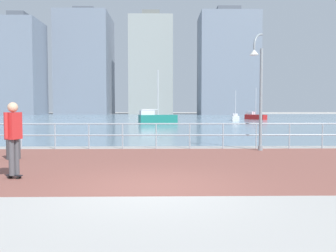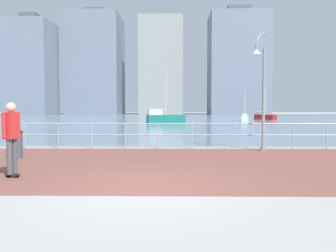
% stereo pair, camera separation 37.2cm
% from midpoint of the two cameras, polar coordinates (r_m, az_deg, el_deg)
% --- Properties ---
extents(ground, '(220.00, 220.00, 0.00)m').
position_cam_midpoint_polar(ground, '(47.10, 0.37, 0.92)').
color(ground, '#ADAAA5').
extents(brick_paving, '(28.00, 7.64, 0.01)m').
position_cam_midpoint_polar(brick_paving, '(10.34, -1.53, -6.38)').
color(brick_paving, brown).
rests_on(brick_paving, ground).
extents(harbor_water, '(180.00, 88.00, 0.00)m').
position_cam_midpoint_polar(harbor_water, '(59.04, 0.48, 1.34)').
color(harbor_water, '#6B899E').
rests_on(harbor_water, ground).
extents(waterfront_railing, '(25.25, 0.06, 1.08)m').
position_cam_midpoint_polar(waterfront_railing, '(14.05, -0.88, -0.85)').
color(waterfront_railing, '#9EADB7').
rests_on(waterfront_railing, ground).
extents(lamppost, '(0.67, 0.65, 4.65)m').
position_cam_midpoint_polar(lamppost, '(13.80, 16.25, 6.54)').
color(lamppost, gray).
rests_on(lamppost, ground).
extents(skateboarder, '(0.41, 0.55, 1.83)m').
position_cam_midpoint_polar(skateboarder, '(8.92, -23.89, -0.97)').
color(skateboarder, black).
rests_on(skateboarder, ground).
extents(trash_bin, '(0.46, 0.46, 0.93)m').
position_cam_midpoint_polar(trash_bin, '(12.41, -23.61, -2.89)').
color(trash_bin, '#474C51').
rests_on(trash_bin, ground).
extents(sailboat_white, '(1.40, 3.08, 4.17)m').
position_cam_midpoint_polar(sailboat_white, '(47.40, 13.01, 1.34)').
color(sailboat_white, white).
rests_on(sailboat_white, ground).
extents(sailboat_yellow, '(2.98, 3.43, 4.90)m').
position_cam_midpoint_polar(sailboat_yellow, '(53.94, 16.21, 1.56)').
color(sailboat_yellow, '#B21E1E').
rests_on(sailboat_yellow, ground).
extents(sailboat_ivory, '(4.61, 2.51, 6.19)m').
position_cam_midpoint_polar(sailboat_ivory, '(39.39, -0.31, 1.38)').
color(sailboat_ivory, '#197266').
rests_on(sailboat_ivory, ground).
extents(tower_concrete, '(12.90, 10.07, 30.78)m').
position_cam_midpoint_polar(tower_concrete, '(103.38, -1.06, 10.13)').
color(tower_concrete, '#939993').
rests_on(tower_concrete, ground).
extents(tower_glass, '(11.27, 11.30, 27.05)m').
position_cam_midpoint_polar(tower_glass, '(99.76, -22.00, 9.09)').
color(tower_glass, slate).
rests_on(tower_glass, ground).
extents(tower_steel, '(16.08, 11.88, 29.88)m').
position_cam_midpoint_polar(tower_steel, '(98.13, 11.84, 10.18)').
color(tower_steel, slate).
rests_on(tower_steel, ground).
extents(tower_beige, '(15.30, 17.09, 32.01)m').
position_cam_midpoint_polar(tower_beige, '(108.61, -11.91, 10.04)').
color(tower_beige, slate).
rests_on(tower_beige, ground).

